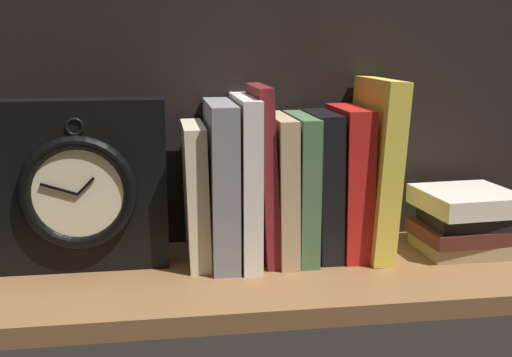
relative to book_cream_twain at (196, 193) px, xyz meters
The scene contains 13 objects.
ground_plane 16.57cm from the book_cream_twain, 23.24° to the right, with size 87.71×28.90×2.50cm, color brown.
back_panel 18.23cm from the book_cream_twain, 37.96° to the left, with size 87.71×1.20×41.36cm, color black.
book_cream_twain is the anchor object (origin of this frame).
book_gray_chess 3.84cm from the book_cream_twain, ahead, with size 3.63×16.13×22.26cm, color gray.
book_white_catcher 7.19cm from the book_cream_twain, ahead, with size 2.57×16.67×22.99cm, color silver.
book_maroon_dawkins 9.85cm from the book_cream_twain, ahead, with size 1.94×13.26×24.47cm, color maroon.
book_tan_shortstories 12.05cm from the book_cream_twain, ahead, with size 2.54×14.57×20.23cm, color tan.
book_green_romantic 14.94cm from the book_cream_twain, ahead, with size 2.64×14.04×20.28cm, color #476B44.
book_black_skeptic 18.18cm from the book_cream_twain, ahead, with size 3.22×12.13×20.62cm, color black.
book_red_requiem 22.01cm from the book_cream_twain, ahead, with size 3.81×12.69×21.29cm, color red.
book_yellow_seinlanguage 25.91cm from the book_cream_twain, ahead, with size 3.09×15.42×25.22cm, color gold.
framed_clock 15.54cm from the book_cream_twain, behind, with size 22.95×6.44×22.95cm.
book_stack_side 40.09cm from the book_cream_twain, ahead, with size 15.53×13.88×8.99cm.
Camera 1 is at (-16.27, -81.58, 30.20)cm, focal length 44.76 mm.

